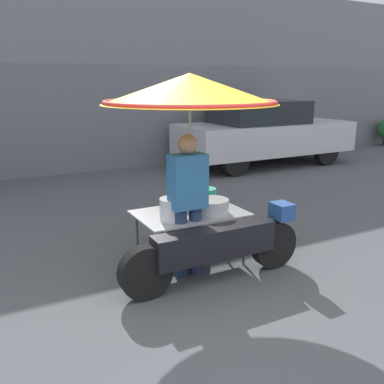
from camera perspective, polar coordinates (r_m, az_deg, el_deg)
The scene contains 5 objects.
ground_plane at distance 3.94m, azimuth 2.62°, elevation -16.71°, with size 36.00×36.00×0.00m, color #4C4F54.
shopfront_building at distance 10.80m, azimuth -19.37°, elevation 14.32°, with size 28.00×2.06×4.29m.
vendor_motorcycle_cart at distance 4.58m, azimuth 0.15°, elevation 9.73°, with size 2.08×1.88×2.12m.
vendor_person at distance 4.46m, azimuth -0.57°, elevation -0.94°, with size 0.38×0.22×1.53m.
parked_car at distance 10.73m, azimuth 9.46°, elevation 7.86°, with size 4.36×1.76×1.58m.
Camera 1 is at (-1.73, -2.89, 2.05)m, focal length 40.00 mm.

